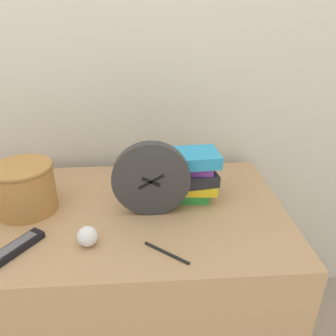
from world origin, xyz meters
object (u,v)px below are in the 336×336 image
Objects in this scene: desk_clock at (151,180)px; pen at (167,253)px; book_stack at (183,175)px; tv_remote at (15,249)px; crumpled_paper_ball at (88,236)px; basket at (24,187)px.

desk_clock is 0.24m from pen.
book_stack is at bearing 41.65° from desk_clock.
tv_remote is 2.90× the size of crumpled_paper_ball.
basket is (-0.52, -0.05, 0.00)m from book_stack.
basket is at bearing -174.42° from book_stack.
tv_remote is at bearing 174.98° from pen.
basket is at bearing 173.27° from desk_clock.
pen is at bearing -80.27° from desk_clock.
basket is 1.68× the size of pen.
crumpled_paper_ball is (-0.30, -0.25, -0.05)m from book_stack.
desk_clock is 1.47× the size of tv_remote.
pen is at bearing -5.02° from tv_remote.
desk_clock reaches higher than basket.
book_stack is at bearing 28.45° from tv_remote.
desk_clock is at bearing -138.35° from book_stack.
crumpled_paper_ball is at bearing 5.03° from tv_remote.
crumpled_paper_ball is (0.20, 0.02, 0.02)m from tv_remote.
book_stack is 0.32m from pen.
tv_remote is 0.20m from crumpled_paper_ball.
pen is (0.22, -0.05, -0.03)m from crumpled_paper_ball.
book_stack is 2.14× the size of pen.
tv_remote is 0.42m from pen.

